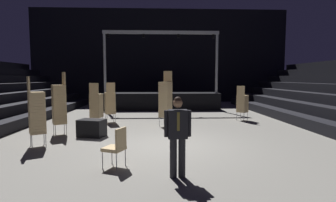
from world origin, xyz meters
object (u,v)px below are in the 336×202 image
stage_riser (161,99)px  loose_chair_near_man (116,145)px  chair_stack_mid_left (166,99)px  chair_stack_rear_left (242,103)px  chair_stack_mid_centre (96,105)px  chair_stack_front_left (110,102)px  chair_stack_mid_right (37,112)px  man_with_tie (178,132)px  equipment_road_case (92,128)px  chair_stack_front_right (59,104)px

stage_riser → loose_chair_near_man: stage_riser is taller
stage_riser → chair_stack_mid_left: stage_riser is taller
chair_stack_rear_left → chair_stack_mid_left: bearing=-113.8°
chair_stack_rear_left → chair_stack_mid_centre: bearing=-122.7°
chair_stack_front_left → loose_chair_near_man: bearing=-101.3°
chair_stack_mid_right → loose_chair_near_man: bearing=22.8°
man_with_tie → chair_stack_mid_centre: chair_stack_mid_centre is taller
chair_stack_mid_right → equipment_road_case: size_ratio=2.37×
chair_stack_front_left → chair_stack_mid_right: bearing=-130.7°
loose_chair_near_man → equipment_road_case: bearing=47.3°
chair_stack_mid_right → chair_stack_rear_left: bearing=90.2°
stage_riser → chair_stack_mid_right: 10.62m
equipment_road_case → chair_stack_mid_left: bearing=35.2°
chair_stack_front_left → chair_stack_front_right: 3.02m
chair_stack_mid_right → chair_stack_front_left: bearing=131.3°
man_with_tie → chair_stack_rear_left: bearing=-118.9°
stage_riser → chair_stack_mid_right: stage_riser is taller
man_with_tie → chair_stack_mid_right: size_ratio=0.80×
chair_stack_front_right → equipment_road_case: (1.25, -0.37, -0.84)m
loose_chair_near_man → chair_stack_mid_right: bearing=78.0°
man_with_tie → chair_stack_front_right: (-4.02, 4.39, 0.19)m
chair_stack_front_left → loose_chair_near_man: chair_stack_front_left is taller
chair_stack_front_left → equipment_road_case: chair_stack_front_left is taller
stage_riser → chair_stack_rear_left: size_ratio=4.45×
man_with_tie → loose_chair_near_man: (-1.38, 0.68, -0.43)m
chair_stack_mid_centre → chair_stack_rear_left: chair_stack_mid_centre is taller
chair_stack_mid_right → chair_stack_front_right: bearing=147.5°
chair_stack_front_right → chair_stack_mid_centre: bearing=-62.5°
loose_chair_near_man → chair_stack_rear_left: bearing=-13.0°
man_with_tie → chair_stack_mid_right: 4.89m
man_with_tie → loose_chair_near_man: man_with_tie is taller
stage_riser → loose_chair_near_man: 11.93m
chair_stack_mid_right → equipment_road_case: (1.31, 1.33, -0.76)m
man_with_tie → chair_stack_rear_left: size_ratio=1.00×
chair_stack_front_right → chair_stack_rear_left: chair_stack_front_right is taller
stage_riser → loose_chair_near_man: bearing=-95.8°
stage_riser → chair_stack_front_left: (-2.49, -5.49, 0.31)m
chair_stack_front_right → chair_stack_mid_left: size_ratio=0.96×
equipment_road_case → loose_chair_near_man: size_ratio=0.95×
stage_riser → chair_stack_front_right: (-3.86, -8.16, 0.52)m
chair_stack_front_left → chair_stack_mid_right: (-1.43, -4.38, 0.13)m
chair_stack_front_left → equipment_road_case: size_ratio=2.09×
chair_stack_mid_right → chair_stack_rear_left: chair_stack_mid_right is taller
chair_stack_front_right → man_with_tie: bearing=-167.9°
chair_stack_front_right → chair_stack_mid_right: bearing=147.7°
chair_stack_rear_left → equipment_road_case: chair_stack_rear_left is taller
loose_chair_near_man → chair_stack_front_left: bearing=35.9°
chair_stack_front_right → chair_stack_mid_left: chair_stack_mid_left is taller
chair_stack_front_right → chair_stack_front_left: bearing=-57.5°
chair_stack_rear_left → equipment_road_case: size_ratio=1.90×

